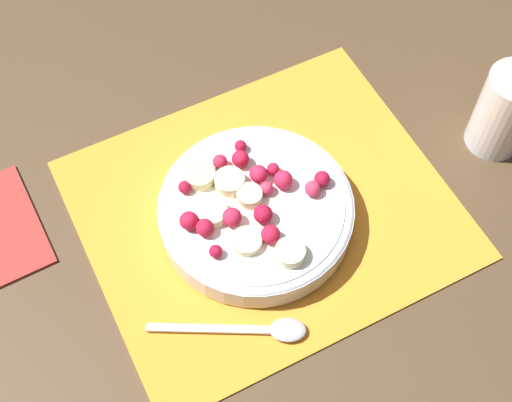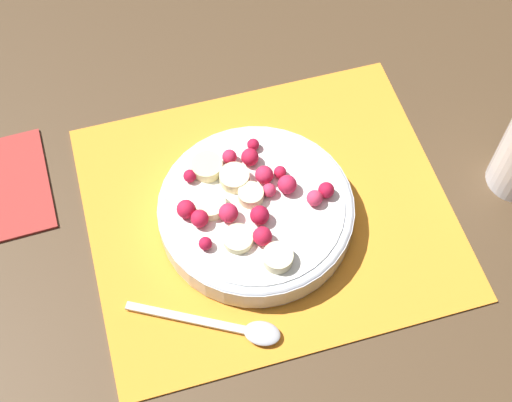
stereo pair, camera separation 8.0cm
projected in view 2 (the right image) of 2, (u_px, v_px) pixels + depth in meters
ground_plane at (268, 212)px, 0.85m from camera, size 3.00×3.00×0.00m
placemat at (268, 210)px, 0.85m from camera, size 0.42×0.36×0.01m
fruit_bowl at (255, 210)px, 0.82m from camera, size 0.23×0.23×0.06m
spoon at (235, 328)px, 0.77m from camera, size 0.16×0.10×0.01m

